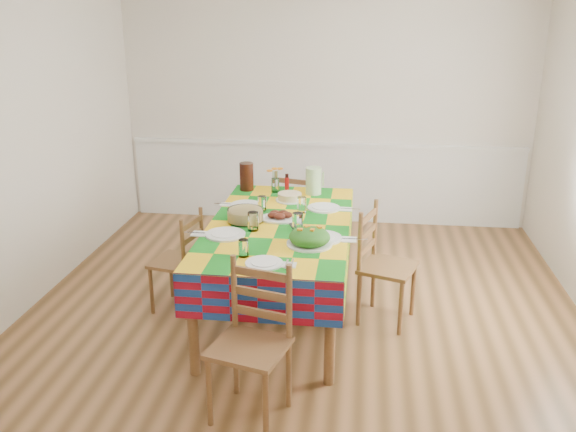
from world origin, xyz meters
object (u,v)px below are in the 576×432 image
Objects in this scene: chair_right at (383,266)px; green_pitcher at (314,181)px; tea_pitcher at (247,177)px; chair_near at (252,344)px; dining_table at (280,233)px; chair_left at (180,262)px; chair_far at (297,213)px; meat_platter at (280,216)px.

green_pitcher is at bearing 56.71° from chair_right.
chair_near is (0.43, -2.11, -0.44)m from tea_pitcher.
tea_pitcher is (-0.42, 0.85, 0.21)m from dining_table.
chair_near is at bearing -78.50° from tea_pitcher.
dining_table is 2.39× the size of chair_left.
green_pitcher reaches higher than chair_left.
chair_right reaches higher than chair_left.
tea_pitcher is 0.29× the size of chair_far.
chair_right is (0.82, -0.07, -0.35)m from meat_platter.
green_pitcher is 0.27× the size of chair_far.
chair_right is (0.61, -0.79, -0.44)m from green_pitcher.
tea_pitcher is at bearing 59.69° from chair_far.
chair_far is 1.51m from chair_left.
chair_far is at bearing 89.97° from meat_platter.
tea_pitcher is (-0.41, 0.76, 0.10)m from meat_platter.
chair_near is at bearing -95.00° from green_pitcher.
chair_left is (-0.82, 1.26, -0.06)m from chair_near.
green_pitcher is 0.25× the size of chair_near.
green_pitcher is at bearing 76.51° from dining_table.
chair_right is at bearing -52.17° from green_pitcher.
tea_pitcher is at bearing 74.69° from chair_right.
chair_right is at bearing 0.99° from dining_table.
green_pitcher is (0.19, 0.80, 0.21)m from dining_table.
dining_table is at bearing -63.66° from tea_pitcher.
meat_platter is at bearing 104.09° from chair_right.
tea_pitcher is 0.26× the size of chair_near.
chair_near is (0.02, -1.35, -0.34)m from meat_platter.
chair_left is at bearing -114.54° from tea_pitcher.
chair_left is (-1.00, -0.81, -0.49)m from green_pitcher.
green_pitcher reaches higher than dining_table.
green_pitcher is 1.38m from chair_left.
chair_near is at bearing -89.48° from dining_table.
chair_far is (-0.01, 1.27, -0.26)m from dining_table.
dining_table is 0.84m from chair_right.
chair_left is at bearing 71.56° from chair_far.
dining_table is at bearing -103.49° from green_pitcher.
chair_right is at bearing -4.78° from meat_platter.
green_pitcher is at bearing -3.96° from tea_pitcher.
green_pitcher is 0.61m from tea_pitcher.
chair_far is (0.00, 1.19, -0.38)m from meat_platter.
green_pitcher reaches higher than chair_right.
chair_near is (-0.18, -2.07, -0.43)m from green_pitcher.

